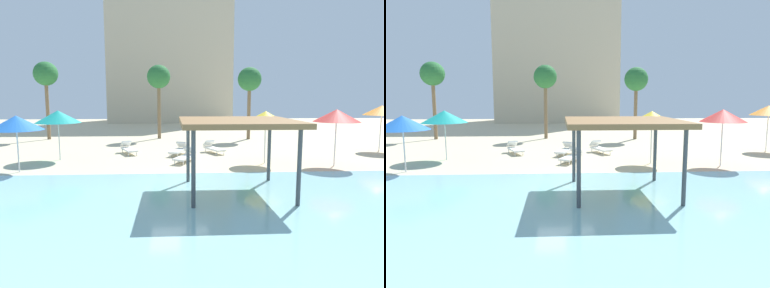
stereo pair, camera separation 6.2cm
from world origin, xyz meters
The scene contains 16 objects.
ground_plane centered at (0.00, 0.00, 0.00)m, with size 80.00×80.00×0.00m, color beige.
lagoon_water centered at (0.00, -5.25, 0.02)m, with size 44.00×13.50×0.04m, color #8CC6CC.
shade_pavilion centered at (1.96, -1.66, 2.49)m, with size 4.02×4.02×2.67m.
beach_umbrella_yellow_0 centered at (4.51, 3.81, 2.44)m, with size 2.01×2.01×2.73m.
beach_umbrella_blue_1 centered at (-7.39, 2.39, 2.28)m, with size 2.40×2.40×2.61m.
beach_umbrella_red_2 centered at (7.84, 2.94, 2.53)m, with size 2.27×2.27×2.85m.
beach_umbrella_teal_4 centered at (-6.50, 5.43, 2.38)m, with size 2.43×2.43×2.72m.
beach_umbrella_orange_5 centered at (13.03, 7.48, 2.60)m, with size 2.25×2.25×2.91m.
lounge_chair_0 centered at (0.09, 6.71, 0.33)m, with size 1.23×1.99×0.74m.
lounge_chair_1 centered at (2.23, 7.30, 0.33)m, with size 1.28×1.98×0.74m.
lounge_chair_2 centered at (-2.99, 7.34, 0.33)m, with size 1.28×1.98×0.74m.
lounge_chair_3 centered at (0.41, 4.43, 0.33)m, with size 1.36×1.97×0.74m.
palm_tree_0 centered at (-10.31, 14.85, 5.12)m, with size 1.90×1.90×6.22m.
palm_tree_1 centered at (5.96, 14.03, 4.72)m, with size 1.90×1.90×5.80m.
palm_tree_2 centered at (-1.34, 14.87, 4.93)m, with size 1.90×1.90×6.02m.
hotel_block_0 centered at (-0.41, 35.10, 10.24)m, with size 16.28×8.20×20.49m, color beige.
Camera 2 is at (-0.31, -13.62, 3.48)m, focal length 32.11 mm.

